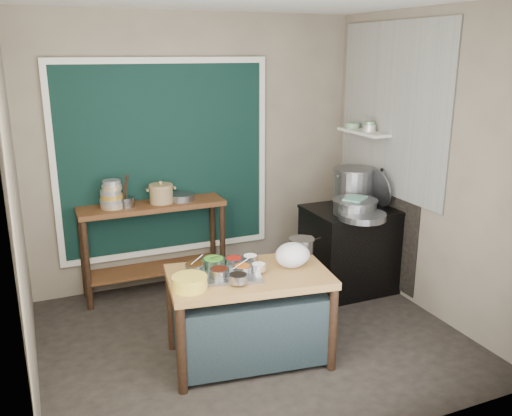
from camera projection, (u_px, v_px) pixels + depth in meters
name	position (u px, v px, depth m)	size (l,w,h in m)	color
floor	(252.00, 338.00, 4.75)	(3.50, 3.00, 0.02)	#2C2621
back_wall	(196.00, 151.00, 5.69)	(3.50, 0.02, 2.80)	#776E5C
left_wall	(15.00, 206.00, 3.70)	(0.02, 3.00, 2.80)	#776E5C
right_wall	(426.00, 165.00, 5.03)	(0.02, 3.00, 2.80)	#776E5C
curtain_panel	(165.00, 159.00, 5.54)	(2.10, 0.02, 1.90)	black
curtain_frame	(165.00, 160.00, 5.53)	(2.22, 0.03, 2.02)	beige
tile_panel	(391.00, 110.00, 5.38)	(0.02, 1.70, 1.70)	#B2B2AA
soot_patch	(378.00, 218.00, 5.79)	(0.01, 1.30, 1.30)	black
wall_shelf	(364.00, 132.00, 5.67)	(0.22, 0.70, 0.03)	beige
prep_table	(249.00, 317.00, 4.32)	(1.25, 0.72, 0.75)	olive
back_counter	(154.00, 248.00, 5.54)	(1.45, 0.40, 0.95)	brown
stove_block	(351.00, 250.00, 5.63)	(0.90, 0.68, 0.85)	black
stove_top	(353.00, 210.00, 5.51)	(0.92, 0.69, 0.03)	black
condiment_tray	(226.00, 274.00, 4.17)	(0.53, 0.38, 0.02)	gray
condiment_bowls	(226.00, 267.00, 4.20)	(0.61, 0.51, 0.07)	gray
yellow_basin	(190.00, 283.00, 3.93)	(0.26, 0.26, 0.10)	gold
saucepan	(302.00, 246.00, 4.64)	(0.23, 0.23, 0.12)	gray
plastic_bag_a	(292.00, 255.00, 4.31)	(0.27, 0.23, 0.20)	white
plastic_bag_b	(297.00, 255.00, 4.37)	(0.22, 0.19, 0.17)	white
bowl_stack	(112.00, 196.00, 5.24)	(0.24, 0.24, 0.27)	tan
utensil_cup	(126.00, 202.00, 5.28)	(0.16, 0.16, 0.10)	gray
ceramic_crock	(161.00, 194.00, 5.42)	(0.25, 0.25, 0.17)	olive
wide_bowl	(181.00, 197.00, 5.52)	(0.27, 0.27, 0.07)	gray
stock_pot	(354.00, 185.00, 5.69)	(0.46, 0.46, 0.36)	gray
pot_lid	(379.00, 188.00, 5.52)	(0.40, 0.40, 0.02)	gray
steamer	(355.00, 207.00, 5.29)	(0.45, 0.45, 0.15)	gray
green_cloth	(355.00, 199.00, 5.27)	(0.23, 0.18, 0.02)	#6CAD94
shallow_pan	(362.00, 216.00, 5.14)	(0.45, 0.45, 0.06)	gray
shelf_bowl_stack	(369.00, 127.00, 5.57)	(0.13, 0.13, 0.11)	silver
shelf_bowl_green	(353.00, 125.00, 5.85)	(0.15, 0.15, 0.05)	gray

